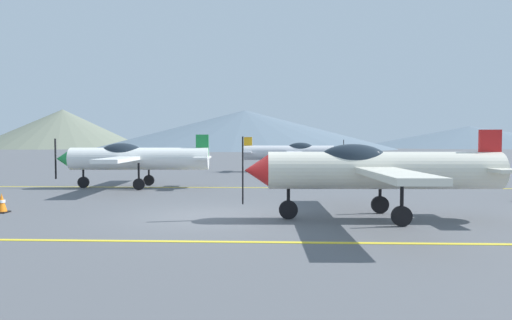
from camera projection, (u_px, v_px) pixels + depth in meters
name	position (u px, v px, depth m)	size (l,w,h in m)	color
ground_plane	(205.00, 216.00, 12.69)	(400.00, 400.00, 0.00)	#54565B
apron_line_near	(182.00, 241.00, 9.47)	(80.00, 0.16, 0.01)	yellow
apron_line_far	(232.00, 188.00, 20.61)	(80.00, 0.16, 0.01)	yellow
airplane_near	(374.00, 169.00, 12.15)	(7.10, 8.19, 2.46)	silver
airplane_mid	(134.00, 158.00, 20.50)	(7.14, 8.21, 2.46)	white
airplane_far	(292.00, 152.00, 31.41)	(7.09, 8.18, 2.46)	silver
traffic_cone_front	(2.00, 203.00, 13.33)	(0.36, 0.36, 0.59)	black
hill_left	(63.00, 129.00, 144.97)	(52.32, 52.32, 12.63)	slate
hill_centerleft	(245.00, 130.00, 134.79)	(88.97, 88.97, 11.58)	slate
hill_centerright	(470.00, 137.00, 162.03)	(81.89, 81.89, 7.74)	slate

